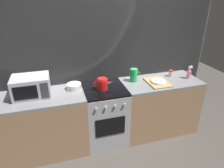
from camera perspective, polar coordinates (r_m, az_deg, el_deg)
name	(u,v)px	position (r m, az deg, el deg)	size (l,w,h in m)	color
ground_plane	(105,138)	(3.30, -1.93, -15.33)	(8.00, 8.00, 0.00)	#47423D
back_wall	(99,61)	(2.98, -3.86, 6.65)	(3.60, 0.05, 2.40)	gray
counter_left	(43,125)	(2.98, -19.37, -11.12)	(1.20, 0.60, 0.90)	#997251
stove_unit	(105,115)	(3.03, -2.05, -8.87)	(0.60, 0.63, 0.90)	#9E9EA3
counter_right	(158,106)	(3.33, 13.19, -6.15)	(1.20, 0.60, 0.90)	#997251
microwave	(31,86)	(2.75, -22.23, -0.64)	(0.46, 0.35, 0.27)	#B2B2B7
kettle	(102,84)	(2.74, -2.79, 0.02)	(0.28, 0.15, 0.17)	red
mixing_bowl	(74,86)	(2.81, -10.85, -0.67)	(0.20, 0.20, 0.08)	silver
pitcher	(134,75)	(2.99, 6.31, 2.56)	(0.16, 0.11, 0.20)	green
dish_pile	(158,82)	(3.02, 13.07, 0.57)	(0.30, 0.40, 0.06)	tan
spice_jar	(171,73)	(3.31, 16.59, 2.96)	(0.08, 0.08, 0.10)	silver
spray_bottle	(189,74)	(3.31, 21.25, 2.79)	(0.08, 0.06, 0.20)	pink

